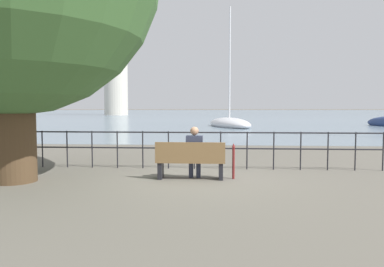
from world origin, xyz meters
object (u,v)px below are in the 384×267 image
Objects in this scene: harbor_lighthouse at (116,65)px; park_bench at (190,162)px; sailboat_0 at (229,124)px; seated_person_left at (194,150)px; closed_umbrella at (233,159)px.

park_bench is at bearing -73.46° from harbor_lighthouse.
sailboat_0 reaches higher than park_bench.
seated_person_left reaches higher than park_bench.
harbor_lighthouse reaches higher than closed_umbrella.
sailboat_0 reaches higher than seated_person_left.
closed_umbrella is 24.90m from sailboat_0.
seated_person_left is at bearing -177.14° from closed_umbrella.
sailboat_0 is at bearing 86.10° from park_bench.
harbor_lighthouse is (-25.17, 54.00, 11.54)m from sailboat_0.
harbor_lighthouse reaches higher than seated_person_left.
seated_person_left is (0.09, 0.08, 0.26)m from park_bench.
harbor_lighthouse is at bearing 107.25° from closed_umbrella.
harbor_lighthouse reaches higher than park_bench.
sailboat_0 is at bearing -65.01° from harbor_lighthouse.
closed_umbrella is at bearing 6.77° from park_bench.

